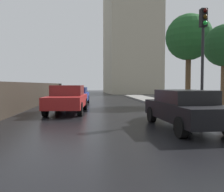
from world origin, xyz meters
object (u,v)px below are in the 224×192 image
object	(u,v)px
car_black_far_ahead	(184,108)
street_tree_near	(189,38)
car_blue_near_kerb	(76,95)
car_red_behind_camera	(68,98)
traffic_light	(203,43)

from	to	relation	value
car_black_far_ahead	street_tree_near	bearing A→B (deg)	63.54
car_blue_near_kerb	car_red_behind_camera	bearing A→B (deg)	90.96
car_red_behind_camera	traffic_light	bearing A→B (deg)	154.95
car_black_far_ahead	car_red_behind_camera	world-z (taller)	car_red_behind_camera
traffic_light	car_red_behind_camera	bearing A→B (deg)	151.83
car_blue_near_kerb	car_red_behind_camera	size ratio (longest dim) A/B	1.00
traffic_light	street_tree_near	size ratio (longest dim) A/B	0.68
car_black_far_ahead	car_blue_near_kerb	bearing A→B (deg)	111.46
car_blue_near_kerb	traffic_light	bearing A→B (deg)	128.16
traffic_light	street_tree_near	xyz separation A→B (m)	(2.51, 7.22, 1.69)
traffic_light	street_tree_near	world-z (taller)	street_tree_near
car_blue_near_kerb	car_red_behind_camera	distance (m)	4.92
car_black_far_ahead	car_red_behind_camera	xyz separation A→B (m)	(-4.47, 4.95, 0.06)
car_red_behind_camera	street_tree_near	size ratio (longest dim) A/B	0.69
car_blue_near_kerb	traffic_light	distance (m)	10.34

